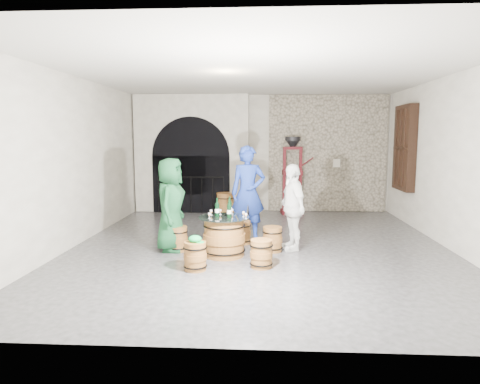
# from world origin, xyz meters

# --- Properties ---
(ground) EXTENTS (8.00, 8.00, 0.00)m
(ground) POSITION_xyz_m (0.00, 0.00, 0.00)
(ground) COLOR #2C2C2E
(ground) RESTS_ON ground
(wall_back) EXTENTS (8.00, 0.00, 8.00)m
(wall_back) POSITION_xyz_m (0.00, 4.00, 1.60)
(wall_back) COLOR beige
(wall_back) RESTS_ON ground
(wall_front) EXTENTS (8.00, 0.00, 8.00)m
(wall_front) POSITION_xyz_m (0.00, -4.00, 1.60)
(wall_front) COLOR beige
(wall_front) RESTS_ON ground
(wall_left) EXTENTS (0.00, 8.00, 8.00)m
(wall_left) POSITION_xyz_m (-3.50, 0.00, 1.60)
(wall_left) COLOR beige
(wall_left) RESTS_ON ground
(wall_right) EXTENTS (0.00, 8.00, 8.00)m
(wall_right) POSITION_xyz_m (3.50, 0.00, 1.60)
(wall_right) COLOR beige
(wall_right) RESTS_ON ground
(ceiling) EXTENTS (8.00, 8.00, 0.00)m
(ceiling) POSITION_xyz_m (0.00, 0.00, 3.20)
(ceiling) COLOR beige
(ceiling) RESTS_ON wall_back
(stone_facing_panel) EXTENTS (3.20, 0.12, 3.18)m
(stone_facing_panel) POSITION_xyz_m (1.80, 3.94, 1.60)
(stone_facing_panel) COLOR #A39782
(stone_facing_panel) RESTS_ON ground
(arched_opening) EXTENTS (3.10, 0.60, 3.19)m
(arched_opening) POSITION_xyz_m (-1.90, 3.74, 1.58)
(arched_opening) COLOR beige
(arched_opening) RESTS_ON ground
(shuttered_window) EXTENTS (0.23, 1.10, 2.00)m
(shuttered_window) POSITION_xyz_m (3.38, 2.40, 1.80)
(shuttered_window) COLOR black
(shuttered_window) RESTS_ON wall_right
(barrel_table) EXTENTS (0.89, 0.89, 0.69)m
(barrel_table) POSITION_xyz_m (-0.61, -0.71, 0.34)
(barrel_table) COLOR brown
(barrel_table) RESTS_ON ground
(barrel_stool_left) EXTENTS (0.37, 0.37, 0.45)m
(barrel_stool_left) POSITION_xyz_m (-1.48, -0.44, 0.22)
(barrel_stool_left) COLOR brown
(barrel_stool_left) RESTS_ON ground
(barrel_stool_far) EXTENTS (0.37, 0.37, 0.45)m
(barrel_stool_far) POSITION_xyz_m (-0.35, 0.16, 0.22)
(barrel_stool_far) COLOR brown
(barrel_stool_far) RESTS_ON ground
(barrel_stool_right) EXTENTS (0.37, 0.37, 0.45)m
(barrel_stool_right) POSITION_xyz_m (0.24, -0.37, 0.22)
(barrel_stool_right) COLOR brown
(barrel_stool_right) RESTS_ON ground
(barrel_stool_near_right) EXTENTS (0.37, 0.37, 0.45)m
(barrel_stool_near_right) POSITION_xyz_m (0.04, -1.35, 0.22)
(barrel_stool_near_right) COLOR brown
(barrel_stool_near_right) RESTS_ON ground
(barrel_stool_near_left) EXTENTS (0.37, 0.37, 0.45)m
(barrel_stool_near_left) POSITION_xyz_m (-0.98, -1.54, 0.22)
(barrel_stool_near_left) COLOR brown
(barrel_stool_near_left) RESTS_ON ground
(green_cap) EXTENTS (0.25, 0.20, 0.11)m
(green_cap) POSITION_xyz_m (-0.98, -1.54, 0.50)
(green_cap) COLOR #0C8939
(green_cap) RESTS_ON barrel_stool_near_left
(person_green) EXTENTS (0.58, 0.85, 1.69)m
(person_green) POSITION_xyz_m (-1.61, -0.40, 0.84)
(person_green) COLOR #134423
(person_green) RESTS_ON ground
(person_blue) EXTENTS (0.74, 0.53, 1.89)m
(person_blue) POSITION_xyz_m (-0.24, 0.53, 0.95)
(person_blue) COLOR navy
(person_blue) RESTS_ON ground
(person_white) EXTENTS (0.65, 1.00, 1.58)m
(person_white) POSITION_xyz_m (0.60, -0.22, 0.79)
(person_white) COLOR white
(person_white) RESTS_ON ground
(wine_bottle_left) EXTENTS (0.08, 0.08, 0.32)m
(wine_bottle_left) POSITION_xyz_m (-0.73, -0.67, 0.82)
(wine_bottle_left) COLOR black
(wine_bottle_left) RESTS_ON barrel_table
(wine_bottle_center) EXTENTS (0.08, 0.08, 0.32)m
(wine_bottle_center) POSITION_xyz_m (-0.51, -0.77, 0.82)
(wine_bottle_center) COLOR black
(wine_bottle_center) RESTS_ON barrel_table
(wine_bottle_right) EXTENTS (0.08, 0.08, 0.32)m
(wine_bottle_right) POSITION_xyz_m (-0.52, -0.51, 0.82)
(wine_bottle_right) COLOR black
(wine_bottle_right) RESTS_ON barrel_table
(tasting_glass_a) EXTENTS (0.05, 0.05, 0.10)m
(tasting_glass_a) POSITION_xyz_m (-0.84, -0.86, 0.74)
(tasting_glass_a) COLOR #BC6A24
(tasting_glass_a) RESTS_ON barrel_table
(tasting_glass_b) EXTENTS (0.05, 0.05, 0.10)m
(tasting_glass_b) POSITION_xyz_m (-0.27, -0.70, 0.74)
(tasting_glass_b) COLOR #BC6A24
(tasting_glass_b) RESTS_ON barrel_table
(tasting_glass_c) EXTENTS (0.05, 0.05, 0.10)m
(tasting_glass_c) POSITION_xyz_m (-0.69, -0.51, 0.74)
(tasting_glass_c) COLOR #BC6A24
(tasting_glass_c) RESTS_ON barrel_table
(tasting_glass_d) EXTENTS (0.05, 0.05, 0.10)m
(tasting_glass_d) POSITION_xyz_m (-0.49, -0.44, 0.74)
(tasting_glass_d) COLOR #BC6A24
(tasting_glass_d) RESTS_ON barrel_table
(tasting_glass_e) EXTENTS (0.05, 0.05, 0.10)m
(tasting_glass_e) POSITION_xyz_m (-0.22, -0.86, 0.74)
(tasting_glass_e) COLOR #BC6A24
(tasting_glass_e) RESTS_ON barrel_table
(tasting_glass_f) EXTENTS (0.05, 0.05, 0.10)m
(tasting_glass_f) POSITION_xyz_m (-0.85, -0.57, 0.74)
(tasting_glass_f) COLOR #BC6A24
(tasting_glass_f) RESTS_ON barrel_table
(side_barrel) EXTENTS (0.48, 0.48, 0.64)m
(side_barrel) POSITION_xyz_m (-0.91, 2.79, 0.32)
(side_barrel) COLOR brown
(side_barrel) RESTS_ON ground
(corking_press) EXTENTS (0.87, 0.51, 2.06)m
(corking_press) POSITION_xyz_m (0.83, 3.49, 1.20)
(corking_press) COLOR #4E0D14
(corking_press) RESTS_ON ground
(control_box) EXTENTS (0.18, 0.10, 0.22)m
(control_box) POSITION_xyz_m (2.05, 3.86, 1.35)
(control_box) COLOR silver
(control_box) RESTS_ON wall_back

